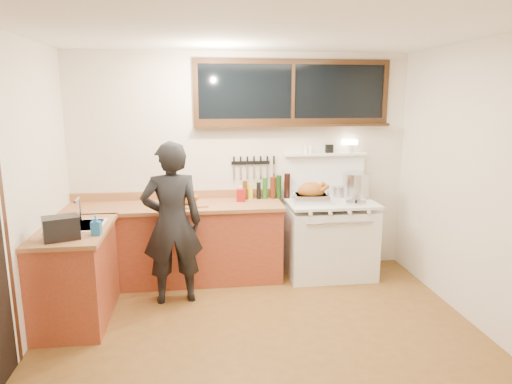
{
  "coord_description": "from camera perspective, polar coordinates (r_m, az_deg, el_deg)",
  "views": [
    {
      "loc": [
        -0.53,
        -3.62,
        2.1
      ],
      "look_at": [
        0.05,
        0.85,
        1.15
      ],
      "focal_mm": 32.0,
      "sensor_mm": 36.0,
      "label": 1
    }
  ],
  "objects": [
    {
      "name": "ground_plane",
      "position": [
        4.22,
        0.86,
        -18.08
      ],
      "size": [
        4.0,
        3.5,
        0.02
      ],
      "primitive_type": "cube",
      "color": "brown"
    },
    {
      "name": "room_shell",
      "position": [
        3.69,
        0.94,
        4.88
      ],
      "size": [
        4.1,
        3.6,
        2.65
      ],
      "color": "beige",
      "rests_on": "ground"
    },
    {
      "name": "counter_back",
      "position": [
        5.34,
        -9.99,
        -6.24
      ],
      "size": [
        2.44,
        0.64,
        1.0
      ],
      "color": "maroon",
      "rests_on": "ground"
    },
    {
      "name": "counter_left",
      "position": [
        4.7,
        -21.59,
        -9.5
      ],
      "size": [
        0.64,
        1.09,
        0.9
      ],
      "color": "maroon",
      "rests_on": "ground"
    },
    {
      "name": "sink_unit",
      "position": [
        4.64,
        -21.5,
        -4.61
      ],
      "size": [
        0.5,
        0.45,
        0.37
      ],
      "color": "white",
      "rests_on": "counter_left"
    },
    {
      "name": "vintage_stove",
      "position": [
        5.51,
        9.14,
        -5.5
      ],
      "size": [
        1.02,
        0.74,
        1.58
      ],
      "color": "white",
      "rests_on": "ground"
    },
    {
      "name": "back_window",
      "position": [
        5.46,
        4.64,
        11.49
      ],
      "size": [
        2.32,
        0.13,
        0.77
      ],
      "color": "black",
      "rests_on": "room_shell"
    },
    {
      "name": "knife_strip",
      "position": [
        5.45,
        -0.46,
        3.56
      ],
      "size": [
        0.52,
        0.03,
        0.28
      ],
      "color": "black",
      "rests_on": "room_shell"
    },
    {
      "name": "man",
      "position": [
        4.71,
        -10.44,
        -3.86
      ],
      "size": [
        0.65,
        0.47,
        1.67
      ],
      "color": "black",
      "rests_on": "ground"
    },
    {
      "name": "soap_bottle",
      "position": [
        4.26,
        -19.37,
        -3.89
      ],
      "size": [
        0.09,
        0.09,
        0.18
      ],
      "color": "#2268AE",
      "rests_on": "counter_left"
    },
    {
      "name": "toaster",
      "position": [
        4.24,
        -23.2,
        -4.15
      ],
      "size": [
        0.34,
        0.29,
        0.2
      ],
      "color": "black",
      "rests_on": "counter_left"
    },
    {
      "name": "cutting_board",
      "position": [
        5.12,
        -8.55,
        -1.15
      ],
      "size": [
        0.46,
        0.38,
        0.14
      ],
      "color": "#9B643D",
      "rests_on": "counter_back"
    },
    {
      "name": "roast_turkey",
      "position": [
        5.26,
        6.93,
        -0.26
      ],
      "size": [
        0.44,
        0.33,
        0.24
      ],
      "color": "silver",
      "rests_on": "vintage_stove"
    },
    {
      "name": "stockpot",
      "position": [
        5.57,
        12.41,
        0.78
      ],
      "size": [
        0.4,
        0.4,
        0.3
      ],
      "color": "silver",
      "rests_on": "vintage_stove"
    },
    {
      "name": "saucepan",
      "position": [
        5.62,
        10.19,
        0.09
      ],
      "size": [
        0.2,
        0.31,
        0.13
      ],
      "color": "silver",
      "rests_on": "vintage_stove"
    },
    {
      "name": "pot_lid",
      "position": [
        5.32,
        12.4,
        -1.28
      ],
      "size": [
        0.28,
        0.28,
        0.04
      ],
      "color": "silver",
      "rests_on": "vintage_stove"
    },
    {
      "name": "coffee_tin",
      "position": [
        5.29,
        -1.92,
        -0.41
      ],
      "size": [
        0.1,
        0.09,
        0.15
      ],
      "color": "maroon",
      "rests_on": "counter_back"
    },
    {
      "name": "pitcher",
      "position": [
        5.43,
        -1.77,
        -0.06
      ],
      "size": [
        0.1,
        0.1,
        0.15
      ],
      "color": "white",
      "rests_on": "counter_back"
    },
    {
      "name": "bottle_cluster",
      "position": [
        5.42,
        1.76,
        0.5
      ],
      "size": [
        0.57,
        0.07,
        0.3
      ],
      "color": "black",
      "rests_on": "counter_back"
    }
  ]
}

